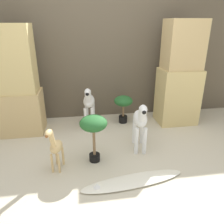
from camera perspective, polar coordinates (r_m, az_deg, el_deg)
ground_plane at (r=2.69m, az=0.59°, el=-14.16°), size 14.00×14.00×0.00m
wall_back at (r=3.84m, az=-3.46°, el=14.74°), size 6.40×0.08×2.20m
rock_pillar_left at (r=3.50m, az=-23.54°, el=6.48°), size 0.63×0.47×1.60m
rock_pillar_right at (r=3.75m, az=17.24°, el=8.71°), size 0.63×0.47×1.66m
zebra_right at (r=2.85m, az=7.43°, el=-2.39°), size 0.24×0.53×0.71m
zebra_left at (r=3.48m, az=-6.05°, el=2.31°), size 0.22×0.53×0.71m
giraffe_figurine at (r=2.55m, az=-14.64°, el=-8.55°), size 0.18×0.36×0.59m
potted_palm_front at (r=2.57m, az=-4.84°, el=-3.76°), size 0.33×0.33×0.60m
potted_palm_back at (r=3.67m, az=2.97°, el=2.25°), size 0.31×0.31×0.48m
surfboard at (r=2.48m, az=5.33°, el=-17.49°), size 1.17×0.38×0.08m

